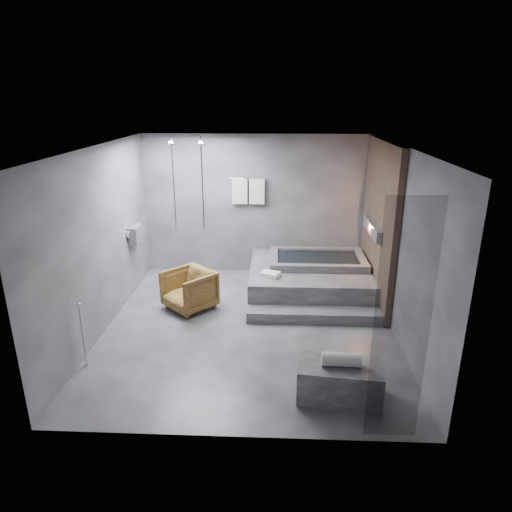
{
  "coord_description": "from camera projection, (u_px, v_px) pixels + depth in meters",
  "views": [
    {
      "loc": [
        0.41,
        -6.49,
        3.47
      ],
      "look_at": [
        0.1,
        0.3,
        1.09
      ],
      "focal_mm": 32.0,
      "sensor_mm": 36.0,
      "label": 1
    }
  ],
  "objects": [
    {
      "name": "deck_towel",
      "position": [
        270.0,
        274.0,
        7.95
      ],
      "size": [
        0.37,
        0.33,
        0.08
      ],
      "primitive_type": "cube",
      "rotation": [
        0.0,
        0.0,
        -0.41
      ],
      "color": "white",
      "rests_on": "tub_deck"
    },
    {
      "name": "tub_step",
      "position": [
        314.0,
        315.0,
        7.46
      ],
      "size": [
        2.2,
        0.36,
        0.18
      ],
      "primitive_type": "cube",
      "color": "#373739",
      "rests_on": "ground"
    },
    {
      "name": "driftwood_chair",
      "position": [
        189.0,
        290.0,
        7.8
      ],
      "size": [
        1.05,
        1.05,
        0.69
      ],
      "primitive_type": "imported",
      "rotation": [
        0.0,
        0.0,
        -0.75
      ],
      "color": "#442D11",
      "rests_on": "ground"
    },
    {
      "name": "rolled_towel",
      "position": [
        341.0,
        360.0,
        5.39
      ],
      "size": [
        0.47,
        0.18,
        0.17
      ],
      "primitive_type": "cylinder",
      "rotation": [
        0.0,
        1.57,
        -0.04
      ],
      "color": "silver",
      "rests_on": "concrete_bench"
    },
    {
      "name": "room",
      "position": [
        275.0,
        218.0,
        6.92
      ],
      "size": [
        5.0,
        5.04,
        2.82
      ],
      "color": "#313134",
      "rests_on": "ground"
    },
    {
      "name": "concrete_bench",
      "position": [
        339.0,
        381.0,
        5.51
      ],
      "size": [
        1.05,
        0.66,
        0.45
      ],
      "primitive_type": "cube",
      "rotation": [
        0.0,
        0.0,
        -0.11
      ],
      "color": "#37373A",
      "rests_on": "ground"
    },
    {
      "name": "tub_deck",
      "position": [
        310.0,
        279.0,
        8.52
      ],
      "size": [
        2.2,
        2.0,
        0.5
      ],
      "primitive_type": "cube",
      "color": "#373739",
      "rests_on": "ground"
    }
  ]
}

